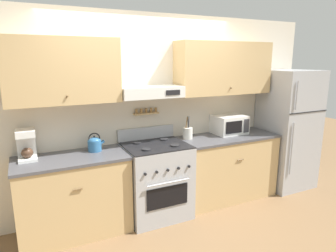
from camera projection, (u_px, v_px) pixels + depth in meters
ground_plane at (166, 225)px, 3.66m from camera, size 16.00×16.00×0.00m
wall_back at (150, 98)px, 3.87m from camera, size 5.20×0.46×2.55m
counter_left at (74, 195)px, 3.41m from camera, size 1.23×0.63×0.92m
counter_right at (226, 167)px, 4.32m from camera, size 1.44×0.63×0.92m
stove_range at (156, 180)px, 3.81m from camera, size 0.78×0.70×1.10m
refrigerator at (288, 129)px, 4.66m from camera, size 0.76×0.71×1.82m
tea_kettle at (95, 144)px, 3.51m from camera, size 0.20×0.16×0.22m
coffee_maker at (26, 144)px, 3.21m from camera, size 0.19×0.24×0.33m
microwave at (229, 124)px, 4.35m from camera, size 0.46×0.40×0.27m
utensil_crock at (188, 133)px, 4.05m from camera, size 0.13×0.13×0.31m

